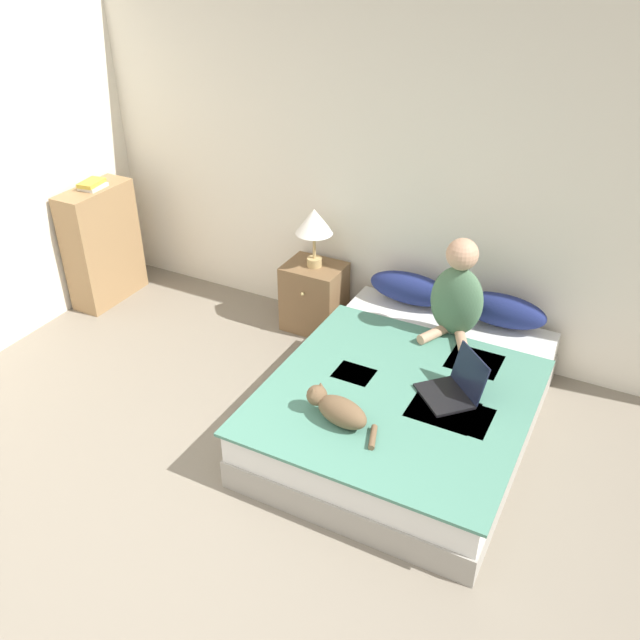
{
  "coord_description": "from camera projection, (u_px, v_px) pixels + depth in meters",
  "views": [
    {
      "loc": [
        1.74,
        -1.28,
        2.91
      ],
      "look_at": [
        0.11,
        1.84,
        0.75
      ],
      "focal_mm": 38.0,
      "sensor_mm": 36.0,
      "label": 1
    }
  ],
  "objects": [
    {
      "name": "ground_plane",
      "position": [
        118.0,
        631.0,
        3.18
      ],
      "size": [
        16.0,
        16.0,
        0.0
      ],
      "primitive_type": "plane",
      "color": "gray"
    },
    {
      "name": "wall_back",
      "position": [
        386.0,
        173.0,
        4.82
      ],
      "size": [
        5.81,
        0.05,
        2.55
      ],
      "color": "silver",
      "rests_on": "ground_plane"
    },
    {
      "name": "bed",
      "position": [
        407.0,
        403.0,
        4.32
      ],
      "size": [
        1.55,
        2.0,
        0.4
      ],
      "color": "#9E998E",
      "rests_on": "ground_plane"
    },
    {
      "name": "pillow_near",
      "position": [
        410.0,
        288.0,
        4.94
      ],
      "size": [
        0.62,
        0.21,
        0.24
      ],
      "color": "navy",
      "rests_on": "bed"
    },
    {
      "name": "pillow_far",
      "position": [
        502.0,
        310.0,
        4.68
      ],
      "size": [
        0.62,
        0.21,
        0.24
      ],
      "color": "navy",
      "rests_on": "bed"
    },
    {
      "name": "person_sitting",
      "position": [
        457.0,
        294.0,
        4.48
      ],
      "size": [
        0.37,
        0.36,
        0.71
      ],
      "color": "#476B4C",
      "rests_on": "bed"
    },
    {
      "name": "cat_tabby",
      "position": [
        338.0,
        409.0,
        3.81
      ],
      "size": [
        0.5,
        0.25,
        0.18
      ],
      "rotation": [
        0.0,
        0.0,
        2.93
      ],
      "color": "brown",
      "rests_on": "bed"
    },
    {
      "name": "laptop_open",
      "position": [
        453.0,
        388.0,
        4.03
      ],
      "size": [
        0.45,
        0.45,
        0.27
      ],
      "rotation": [
        0.0,
        0.0,
        -0.77
      ],
      "color": "black",
      "rests_on": "bed"
    },
    {
      "name": "nightstand",
      "position": [
        314.0,
        297.0,
        5.33
      ],
      "size": [
        0.45,
        0.38,
        0.55
      ],
      "color": "brown",
      "rests_on": "ground_plane"
    },
    {
      "name": "table_lamp",
      "position": [
        314.0,
        224.0,
        5.0
      ],
      "size": [
        0.28,
        0.28,
        0.47
      ],
      "color": "tan",
      "rests_on": "nightstand"
    },
    {
      "name": "bookshelf",
      "position": [
        102.0,
        245.0,
        5.63
      ],
      "size": [
        0.27,
        0.65,
        0.99
      ],
      "color": "#99754C",
      "rests_on": "ground_plane"
    },
    {
      "name": "book_stack_top",
      "position": [
        92.0,
        185.0,
        5.36
      ],
      "size": [
        0.17,
        0.23,
        0.06
      ],
      "color": "beige",
      "rests_on": "bookshelf"
    }
  ]
}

